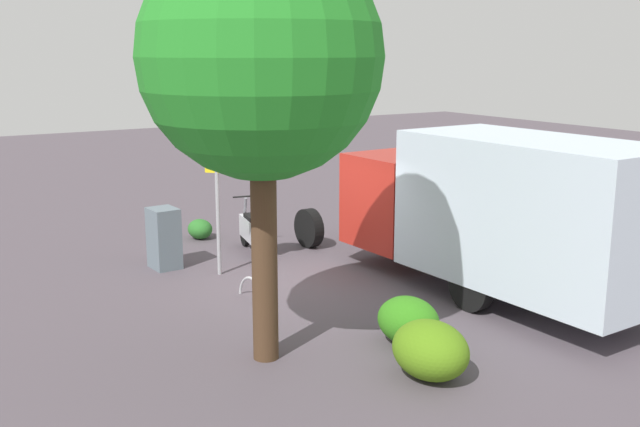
% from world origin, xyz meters
% --- Properties ---
extents(ground_plane, '(60.00, 60.00, 0.00)m').
position_xyz_m(ground_plane, '(0.00, 0.00, 0.00)').
color(ground_plane, '#4E454C').
extents(box_truck_near, '(8.43, 2.50, 3.00)m').
position_xyz_m(box_truck_near, '(-2.36, -2.70, 1.65)').
color(box_truck_near, black).
rests_on(box_truck_near, ground).
extents(motorcycle, '(1.79, 0.67, 1.20)m').
position_xyz_m(motorcycle, '(2.47, -0.21, 0.52)').
color(motorcycle, black).
rests_on(motorcycle, ground).
extents(stop_sign, '(0.71, 0.33, 3.33)m').
position_xyz_m(stop_sign, '(1.37, 1.10, 2.22)').
color(stop_sign, '#9E9EA3').
rests_on(stop_sign, ground).
extents(street_tree, '(3.39, 3.39, 6.07)m').
position_xyz_m(street_tree, '(-2.84, 2.23, 4.34)').
color(street_tree, '#47301E').
rests_on(street_tree, ground).
extents(utility_cabinet, '(0.68, 0.58, 1.27)m').
position_xyz_m(utility_cabinet, '(2.40, 1.86, 0.64)').
color(utility_cabinet, slate).
rests_on(utility_cabinet, ground).
extents(bike_rack_hoop, '(0.85, 0.13, 0.85)m').
position_xyz_m(bike_rack_hoop, '(-0.37, 1.23, 0.00)').
color(bike_rack_hoop, '#B7B7BC').
rests_on(bike_rack_hoop, ground).
extents(shrub_near_sign, '(0.70, 0.57, 0.47)m').
position_xyz_m(shrub_near_sign, '(4.29, 0.28, 0.24)').
color(shrub_near_sign, '#296B26').
rests_on(shrub_near_sign, ground).
extents(shrub_mid_verge, '(1.19, 0.98, 0.81)m').
position_xyz_m(shrub_mid_verge, '(-4.64, 0.61, 0.41)').
color(shrub_mid_verge, '#507D16').
rests_on(shrub_mid_verge, ground).
extents(shrub_by_tree, '(1.08, 0.88, 0.73)m').
position_xyz_m(shrub_by_tree, '(-3.50, 0.09, 0.37)').
color(shrub_by_tree, '#317D19').
rests_on(shrub_by_tree, ground).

